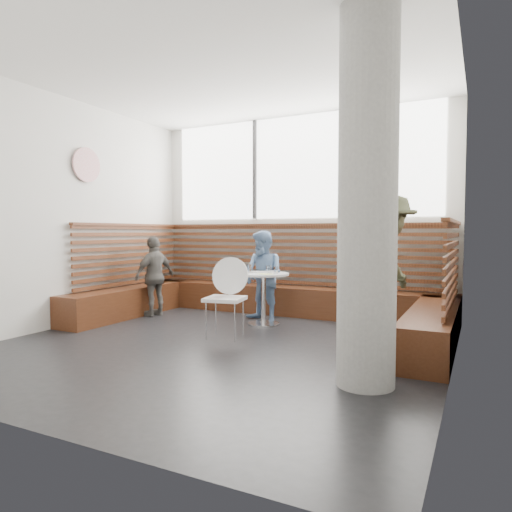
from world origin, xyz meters
The scene contains 15 objects.
room centered at (0.00, 0.00, 1.60)m, with size 5.00×5.00×3.20m.
booth centered at (0.00, 1.77, 0.41)m, with size 5.00×2.50×1.44m.
concrete_column centered at (1.85, -0.60, 1.60)m, with size 0.50×0.50×3.20m, color gray.
wall_art centered at (-2.46, 0.40, 2.30)m, with size 0.50×0.50×0.03m, color white.
cafe_table centered at (-0.04, 1.34, 0.53)m, with size 0.72×0.72×0.74m.
cafe_chair centered at (-0.12, 0.46, 0.59)m, with size 0.48×0.47×1.00m.
adult_man centered at (1.70, 1.28, 0.90)m, with size 1.16×0.67×1.79m, color #41452E.
child_back centered at (-0.15, 1.56, 0.67)m, with size 0.65×0.51×1.34m, color #6788B3.
child_left centered at (-1.88, 1.20, 0.63)m, with size 0.74×0.31×1.26m, color #595651.
plate_near centered at (-0.18, 1.41, 0.75)m, with size 0.21×0.21×0.01m, color white.
plate_far centered at (-0.01, 1.51, 0.75)m, with size 0.22×0.22×0.02m, color white.
glass_left centered at (-0.27, 1.32, 0.80)m, with size 0.08×0.08×0.12m, color white.
glass_mid centered at (0.05, 1.30, 0.80)m, with size 0.07×0.07×0.12m, color white.
glass_right centered at (0.15, 1.32, 0.79)m, with size 0.07×0.07×0.10m, color white.
menu_card centered at (0.05, 1.18, 0.74)m, with size 0.20×0.14×0.00m, color #A5C64C.
Camera 1 is at (2.73, -4.50, 1.33)m, focal length 32.00 mm.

